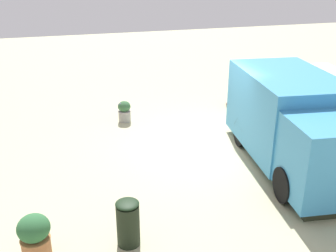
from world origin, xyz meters
The scene contains 6 objects.
ground_plane centered at (0.00, 0.00, 0.00)m, with size 40.00×40.00×0.00m, color #B6B48A.
food_truck centered at (1.88, -1.87, 1.12)m, with size 3.24×5.34×2.32m.
person_customer centered at (2.27, 2.74, 0.33)m, with size 0.50×0.78×0.87m.
planter_flowering_near centered at (-4.66, -3.73, 0.44)m, with size 0.60×0.60×0.84m.
planter_flowering_far centered at (-1.87, 2.38, 0.37)m, with size 0.44×0.44×0.72m.
trash_bin centered at (-2.95, -3.91, 0.48)m, with size 0.45×0.45×0.95m.
Camera 1 is at (-3.98, -10.16, 5.10)m, focal length 42.75 mm.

